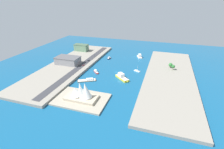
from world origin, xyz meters
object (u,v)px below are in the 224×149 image
at_px(suv_black, 88,60).
at_px(patrol_launch_navy, 109,58).
at_px(traffic_light_waterfront, 95,56).
at_px(ferry_white_commuter, 140,56).
at_px(pickup_red, 84,65).
at_px(barge_flat_brown, 88,80).
at_px(terminal_long_green, 81,48).
at_px(opera_landmark, 81,93).
at_px(sailboat_small_white, 137,71).
at_px(ferry_yellow_fast, 122,77).
at_px(warehouse_low_gray, 68,60).
at_px(sedan_silver, 76,67).
at_px(tugboat_red, 96,72).

bearing_deg(suv_black, patrol_launch_navy, -133.30).
bearing_deg(traffic_light_waterfront, ferry_white_commuter, -153.48).
bearing_deg(pickup_red, barge_flat_brown, 122.87).
relative_size(patrol_launch_navy, suv_black, 2.12).
distance_m(terminal_long_green, opera_landmark, 187.81).
distance_m(sailboat_small_white, traffic_light_waterfront, 91.79).
height_order(patrol_launch_navy, suv_black, suv_black).
height_order(ferry_yellow_fast, opera_landmark, opera_landmark).
bearing_deg(terminal_long_green, patrol_launch_navy, 163.00).
bearing_deg(pickup_red, ferry_white_commuter, -136.11).
bearing_deg(warehouse_low_gray, sedan_silver, 153.35).
bearing_deg(warehouse_low_gray, patrol_launch_navy, -136.17).
relative_size(warehouse_low_gray, sedan_silver, 8.99).
bearing_deg(ferry_white_commuter, terminal_long_green, 2.14).
height_order(patrol_launch_navy, pickup_red, pickup_red).
bearing_deg(pickup_red, sailboat_small_white, -173.43).
height_order(terminal_long_green, traffic_light_waterfront, terminal_long_green).
height_order(patrol_launch_navy, sedan_silver, sedan_silver).
bearing_deg(patrol_launch_navy, traffic_light_waterfront, 28.51).
relative_size(patrol_launch_navy, pickup_red, 2.27).
height_order(sailboat_small_white, pickup_red, sailboat_small_white).
distance_m(sailboat_small_white, patrol_launch_navy, 75.68).
height_order(warehouse_low_gray, opera_landmark, opera_landmark).
relative_size(ferry_yellow_fast, patrol_launch_navy, 2.30).
xyz_separation_m(terminal_long_green, suv_black, (-41.36, 52.72, -6.11)).
bearing_deg(warehouse_low_gray, terminal_long_green, -79.95).
height_order(tugboat_red, warehouse_low_gray, warehouse_low_gray).
xyz_separation_m(sailboat_small_white, tugboat_red, (61.40, 24.25, 0.49)).
relative_size(tugboat_red, suv_black, 2.55).
height_order(warehouse_low_gray, sedan_silver, warehouse_low_gray).
xyz_separation_m(ferry_yellow_fast, opera_landmark, (30.52, 68.96, 7.08)).
bearing_deg(barge_flat_brown, traffic_light_waterfront, -73.69).
height_order(sailboat_small_white, traffic_light_waterfront, traffic_light_waterfront).
xyz_separation_m(sailboat_small_white, opera_landmark, (46.90, 102.27, 8.87)).
height_order(terminal_long_green, pickup_red, terminal_long_green).
bearing_deg(barge_flat_brown, opera_landmark, 107.33).
xyz_separation_m(ferry_white_commuter, pickup_red, (82.94, 79.79, 1.91)).
bearing_deg(suv_black, opera_landmark, 111.34).
height_order(sailboat_small_white, tugboat_red, sailboat_small_white).
relative_size(ferry_yellow_fast, sailboat_small_white, 2.14).
bearing_deg(pickup_red, patrol_launch_navy, -117.72).
relative_size(ferry_yellow_fast, terminal_long_green, 0.82).
relative_size(patrol_launch_navy, tugboat_red, 0.83).
bearing_deg(warehouse_low_gray, opera_landmark, 128.67).
height_order(suv_black, opera_landmark, opera_landmark).
height_order(suv_black, pickup_red, suv_black).
bearing_deg(ferry_yellow_fast, tugboat_red, -11.38).
distance_m(tugboat_red, sedan_silver, 35.65).
relative_size(patrol_launch_navy, opera_landmark, 0.29).
distance_m(patrol_launch_navy, ferry_white_commuter, 60.82).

